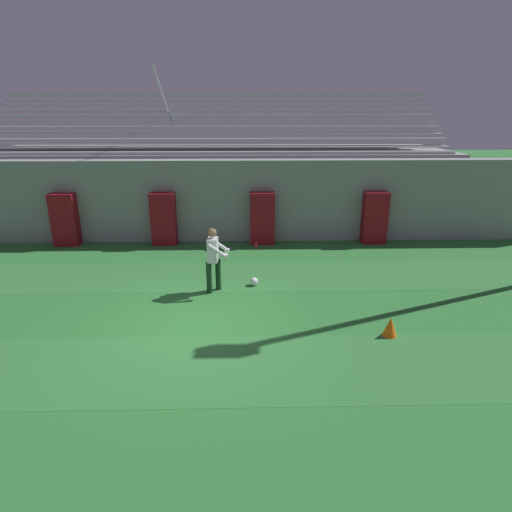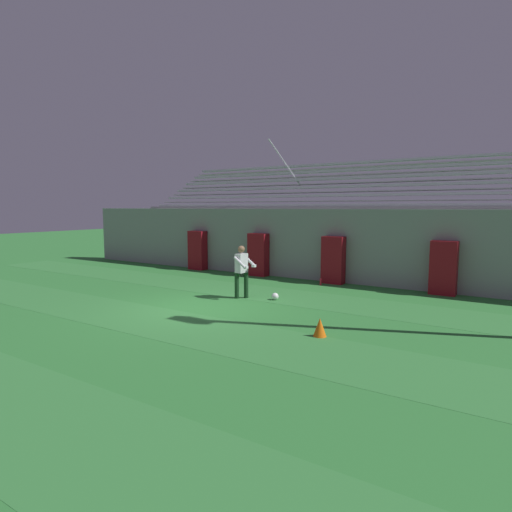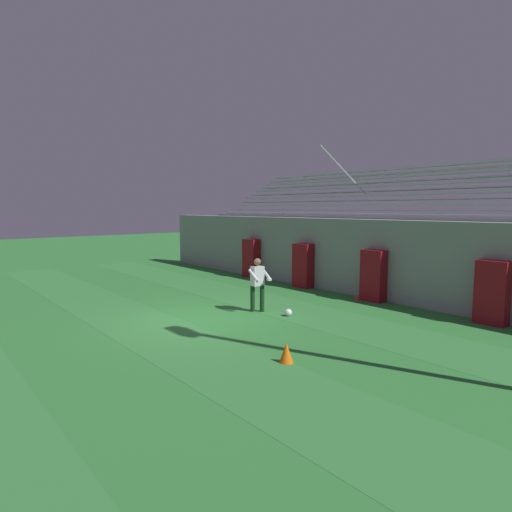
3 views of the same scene
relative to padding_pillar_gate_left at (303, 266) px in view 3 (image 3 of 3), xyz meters
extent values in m
plane|color=#2D7533|center=(1.68, -5.95, -0.89)|extent=(80.00, 80.00, 0.00)
cube|color=#337A38|center=(1.68, -7.49, -0.89)|extent=(28.00, 2.23, 0.01)
cube|color=#337A38|center=(1.68, -3.03, -0.89)|extent=(28.00, 2.23, 0.01)
cube|color=gray|center=(1.68, 0.55, 0.51)|extent=(24.00, 0.60, 2.80)
cube|color=maroon|center=(0.00, 0.00, 0.00)|extent=(0.83, 0.44, 1.78)
cube|color=maroon|center=(3.35, 0.00, 0.00)|extent=(0.83, 0.44, 1.78)
cube|color=maroon|center=(-3.32, 0.00, 0.00)|extent=(0.83, 0.44, 1.78)
cube|color=maroon|center=(7.21, 0.00, 0.00)|extent=(0.83, 0.44, 1.78)
cube|color=gray|center=(1.68, 3.25, 0.56)|extent=(18.00, 4.60, 2.90)
cube|color=#A8AAB2|center=(1.68, 1.30, 2.06)|extent=(17.10, 0.36, 0.10)
cube|color=gray|center=(1.68, 1.10, 1.83)|extent=(17.10, 0.60, 0.04)
cube|color=#A8AAB2|center=(1.68, 2.00, 2.46)|extent=(17.10, 0.36, 0.10)
cube|color=gray|center=(1.68, 1.80, 2.23)|extent=(17.10, 0.60, 0.04)
cube|color=#A8AAB2|center=(1.68, 2.70, 2.86)|extent=(17.10, 0.36, 0.10)
cube|color=gray|center=(1.68, 2.50, 2.63)|extent=(17.10, 0.60, 0.04)
cube|color=#A8AAB2|center=(1.68, 3.40, 3.26)|extent=(17.10, 0.36, 0.10)
cube|color=gray|center=(1.68, 3.20, 3.03)|extent=(17.10, 0.60, 0.04)
cube|color=#A8AAB2|center=(1.68, 4.10, 3.66)|extent=(17.10, 0.36, 0.10)
cube|color=gray|center=(1.68, 3.90, 3.43)|extent=(17.10, 0.60, 0.04)
cube|color=#A8AAB2|center=(1.68, 4.80, 4.06)|extent=(17.10, 0.36, 0.10)
cube|color=gray|center=(1.68, 4.60, 3.83)|extent=(17.10, 0.60, 0.04)
cylinder|color=#A8AAB2|center=(-0.22, 2.80, 3.91)|extent=(0.06, 3.33, 2.05)
cylinder|color=#143319|center=(2.07, -3.94, -0.48)|extent=(0.15, 0.15, 0.82)
cylinder|color=#143319|center=(1.85, -4.15, -0.48)|extent=(0.15, 0.15, 0.82)
cube|color=silver|center=(1.96, -4.05, 0.23)|extent=(0.27, 0.40, 0.60)
sphere|color=brown|center=(1.96, -4.05, 0.67)|extent=(0.22, 0.22, 0.22)
cylinder|color=silver|center=(2.12, -3.82, 0.28)|extent=(0.48, 0.12, 0.37)
cylinder|color=silver|center=(2.08, -4.30, 0.28)|extent=(0.48, 0.12, 0.37)
cube|color=silver|center=(2.31, -3.87, 0.15)|extent=(0.12, 0.12, 0.08)
cube|color=silver|center=(2.28, -4.27, 0.15)|extent=(0.12, 0.12, 0.08)
sphere|color=white|center=(2.99, -3.70, -0.78)|extent=(0.22, 0.22, 0.22)
cone|color=orange|center=(5.74, -6.42, -0.68)|extent=(0.30, 0.30, 0.42)
cylinder|color=red|center=(3.13, -0.60, -0.77)|extent=(0.07, 0.07, 0.24)
camera|label=1|loc=(2.79, -14.16, 3.58)|focal=30.00mm
camera|label=2|loc=(9.58, -14.98, 1.98)|focal=30.00mm
camera|label=3|loc=(11.95, -12.41, 2.31)|focal=30.00mm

